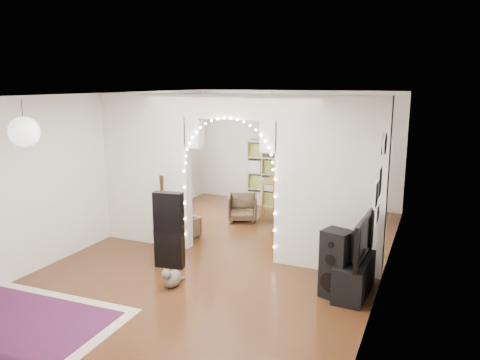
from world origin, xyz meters
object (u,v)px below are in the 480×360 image
at_px(acoustic_guitar, 163,222).
at_px(bookcase, 279,174).
at_px(dining_chair_right, 243,207).
at_px(media_console, 354,276).
at_px(floor_speaker, 336,264).
at_px(dining_chair_left, 185,227).
at_px(dining_table, 290,184).

relative_size(acoustic_guitar, bookcase, 0.72).
height_order(acoustic_guitar, bookcase, bookcase).
xyz_separation_m(bookcase, dining_chair_right, (-0.34, -1.39, -0.50)).
distance_m(media_console, dining_chair_right, 3.84).
relative_size(floor_speaker, dining_chair_right, 1.54).
xyz_separation_m(floor_speaker, dining_chair_left, (-3.13, 1.34, -0.26)).
xyz_separation_m(dining_table, dining_chair_right, (-0.78, -0.84, -0.40)).
bearing_deg(media_console, dining_table, 122.54).
xyz_separation_m(media_console, dining_chair_left, (-3.34, 1.14, -0.04)).
height_order(bookcase, dining_table, bookcase).
relative_size(dining_table, dining_chair_right, 2.03).
height_order(floor_speaker, media_console, floor_speaker).
height_order(media_console, dining_chair_right, dining_chair_right).
bearing_deg(dining_chair_left, media_console, 3.16).
bearing_deg(bookcase, dining_chair_right, -105.77).
bearing_deg(dining_chair_right, floor_speaker, -68.13).
relative_size(dining_chair_left, dining_chair_right, 0.76).
bearing_deg(dining_chair_left, bookcase, 94.76).
bearing_deg(floor_speaker, bookcase, 135.76).
relative_size(acoustic_guitar, media_console, 1.12).
distance_m(floor_speaker, bookcase, 4.80).
bearing_deg(acoustic_guitar, dining_chair_left, 98.87).
xyz_separation_m(media_console, bookcase, (-2.45, 4.03, 0.53)).
bearing_deg(dining_chair_right, dining_table, 26.89).
bearing_deg(floor_speaker, dining_table, 133.91).
xyz_separation_m(acoustic_guitar, bookcase, (0.95, 3.55, 0.29)).
xyz_separation_m(bookcase, dining_chair_left, (-0.89, -2.89, -0.57)).
distance_m(bookcase, dining_table, 0.71).
bearing_deg(dining_chair_right, media_console, -63.65).
bearing_deg(dining_chair_right, bookcase, 55.98).
relative_size(floor_speaker, media_console, 0.95).
distance_m(dining_chair_left, dining_chair_right, 1.60).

